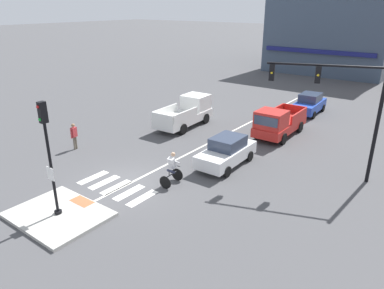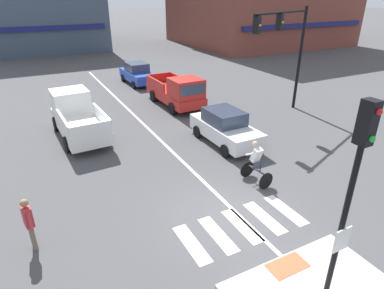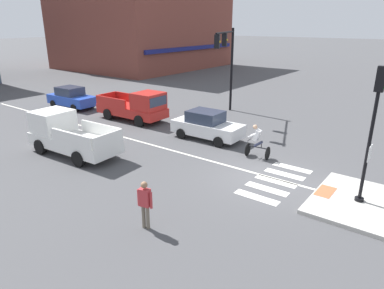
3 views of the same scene
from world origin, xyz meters
name	(u,v)px [view 3 (image 3 of 3)]	position (x,y,z in m)	size (l,w,h in m)	color
ground_plane	(265,178)	(0.00, 0.00, 0.00)	(300.00, 300.00, 0.00)	#474749
traffic_island	(359,202)	(0.00, -3.76, 0.07)	(4.04, 3.14, 0.15)	#B2AFA8
tactile_pad_front	(325,191)	(0.00, -2.54, 0.15)	(1.10, 0.60, 0.01)	#DB5B38
signal_pole	(373,124)	(0.00, -3.76, 3.09)	(0.44, 0.38, 4.89)	black
crosswalk_stripe_a	(257,197)	(-1.79, -0.50, 0.00)	(0.44, 1.80, 0.01)	silver
crosswalk_stripe_b	(267,189)	(-0.90, -0.50, 0.00)	(0.44, 1.80, 0.01)	silver
crosswalk_stripe_c	(276,181)	(0.00, -0.50, 0.00)	(0.44, 1.80, 0.01)	silver
crosswalk_stripe_d	(284,174)	(0.90, -0.50, 0.00)	(0.44, 1.80, 0.01)	silver
crosswalk_stripe_e	(292,168)	(1.79, -0.50, 0.00)	(0.44, 1.80, 0.01)	silver
lane_centre_line	(114,134)	(0.21, 10.00, 0.00)	(0.14, 28.00, 0.01)	silver
traffic_light_mast	(227,56)	(8.06, 7.01, 4.23)	(5.21, 2.12, 6.01)	black
building_corner_left	(142,18)	(26.05, 32.75, 6.96)	(21.29, 18.97, 13.89)	brown
car_blue_eastbound_distant	(71,98)	(2.89, 17.98, 0.81)	(1.96, 4.16, 1.64)	#2347B7
car_white_eastbound_mid	(207,125)	(2.91, 5.09, 0.81)	(1.91, 4.13, 1.64)	white
pickup_truck_white_westbound_far	(68,135)	(-3.23, 9.46, 0.98)	(2.25, 5.19, 2.08)	white
pickup_truck_red_eastbound_far	(137,107)	(3.22, 11.09, 0.98)	(2.14, 5.14, 2.08)	red
cyclist	(257,141)	(1.97, 1.46, 0.87)	(0.75, 1.14, 1.68)	black
pedestrian_at_curb_left	(145,201)	(-5.87, 1.43, 0.98)	(0.29, 0.54, 1.67)	#6B6051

